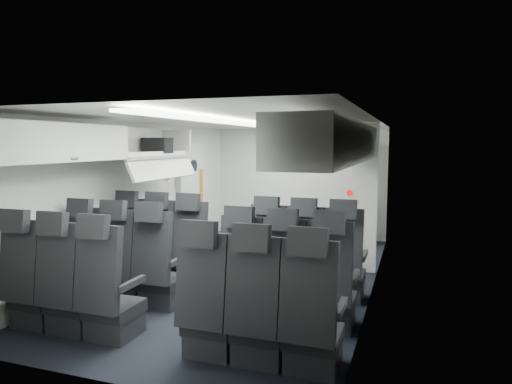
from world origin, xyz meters
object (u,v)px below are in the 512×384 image
Objects in this scene: galley_unit at (345,192)px; carry_on_bag at (157,145)px; seat_row_rear at (157,305)px; seat_row_mid at (201,277)px; seat_row_front at (232,258)px; flight_attendant at (296,200)px; boarding_door at (191,193)px.

galley_unit is 3.68m from carry_on_bag.
seat_row_rear is at bearing -60.89° from carry_on_bag.
galley_unit is (0.95, 4.15, 0.55)m from seat_row_mid.
seat_row_front is at bearing -23.08° from carry_on_bag.
flight_attendant is (0.26, 4.08, 0.49)m from seat_row_rear.
carry_on_bag is (-1.65, -1.73, 0.93)m from flight_attendant.
seat_row_front is 3.43m from galley_unit.
boarding_door is (-1.64, 2.09, 0.55)m from seat_row_front.
flight_attendant reaches higher than seat_row_mid.
seat_row_mid is 4.30m from galley_unit.
carry_on_bag is (0.25, -1.53, 0.87)m from boarding_door.
boarding_door is 1.04× the size of flight_attendant.
seat_row_mid is 1.79× the size of boarding_door.
seat_row_rear is at bearing -90.00° from seat_row_mid.
seat_row_rear is 8.82× the size of carry_on_bag.
seat_row_front is 2.34m from flight_attendant.
seat_row_mid is 1.00× the size of seat_row_rear.
seat_row_front is 2.06m from carry_on_bag.
galley_unit is at bearing 47.79° from carry_on_bag.
seat_row_mid is 2.46m from carry_on_bag.
boarding_door is at bearing -155.72° from galley_unit.
galley_unit reaches higher than flight_attendant.
seat_row_front is 1.86× the size of flight_attendant.
galley_unit is (0.95, 5.05, 0.55)m from seat_row_rear.
carry_on_bag reaches higher than boarding_door.
seat_row_front is 0.90m from seat_row_mid.
seat_row_rear is 3.07m from carry_on_bag.
seat_row_mid is at bearing -102.88° from galley_unit.
boarding_door reaches higher than seat_row_mid.
boarding_door is 4.93× the size of carry_on_bag.
seat_row_mid is 1.75× the size of galley_unit.
seat_row_front is 1.00× the size of seat_row_mid.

